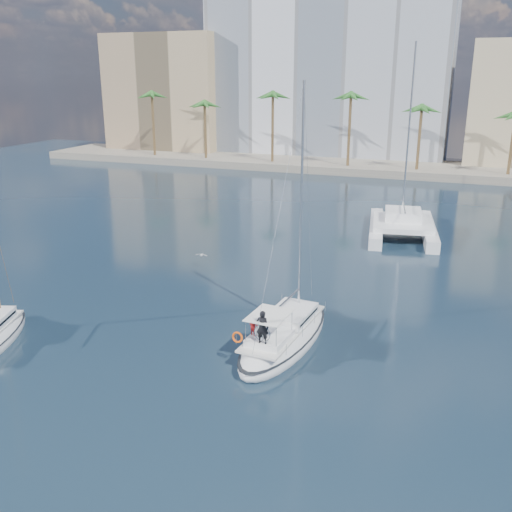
% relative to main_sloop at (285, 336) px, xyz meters
% --- Properties ---
extents(ground, '(160.00, 160.00, 0.00)m').
position_rel_main_sloop_xyz_m(ground, '(-3.89, 3.30, -0.50)').
color(ground, black).
rests_on(ground, ground).
extents(quay, '(120.00, 14.00, 1.20)m').
position_rel_main_sloop_xyz_m(quay, '(-3.89, 64.30, 0.10)').
color(quay, gray).
rests_on(quay, ground).
extents(building_modern, '(42.00, 16.00, 28.00)m').
position_rel_main_sloop_xyz_m(building_modern, '(-15.89, 76.30, 13.50)').
color(building_modern, silver).
rests_on(building_modern, ground).
extents(building_tan_left, '(22.00, 14.00, 22.00)m').
position_rel_main_sloop_xyz_m(building_tan_left, '(-45.89, 72.30, 10.50)').
color(building_tan_left, tan).
rests_on(building_tan_left, ground).
extents(palm_left, '(3.60, 3.60, 12.30)m').
position_rel_main_sloop_xyz_m(palm_left, '(-37.89, 60.30, 9.78)').
color(palm_left, brown).
rests_on(palm_left, ground).
extents(palm_centre, '(3.60, 3.60, 12.30)m').
position_rel_main_sloop_xyz_m(palm_centre, '(-3.89, 60.30, 9.78)').
color(palm_centre, brown).
rests_on(palm_centre, ground).
extents(main_sloop, '(4.19, 10.69, 15.52)m').
position_rel_main_sloop_xyz_m(main_sloop, '(0.00, 0.00, 0.00)').
color(main_sloop, silver).
rests_on(main_sloop, ground).
extents(catamaran, '(7.87, 13.08, 17.92)m').
position_rel_main_sloop_xyz_m(catamaran, '(3.62, 26.48, 0.65)').
color(catamaran, silver).
rests_on(catamaran, ground).
extents(seagull, '(1.01, 0.43, 0.19)m').
position_rel_main_sloop_xyz_m(seagull, '(-10.45, 10.71, 0.60)').
color(seagull, silver).
rests_on(seagull, ground).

